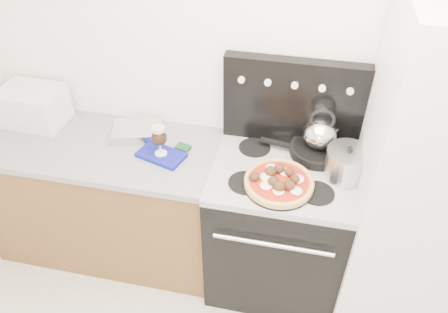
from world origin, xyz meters
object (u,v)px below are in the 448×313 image
(fridge, at_px, (424,187))
(toaster_oven, at_px, (34,106))
(tea_kettle, at_px, (320,132))
(stock_pot, at_px, (347,165))
(skillet, at_px, (317,150))
(pizza_pan, at_px, (279,185))
(oven_mitt, at_px, (161,155))
(beer_glass, at_px, (159,140))
(base_cabinet, at_px, (107,200))
(stove_body, at_px, (277,229))
(pizza, at_px, (279,181))

(fridge, xyz_separation_m, toaster_oven, (-2.24, 0.18, 0.06))
(tea_kettle, xyz_separation_m, stock_pot, (0.15, -0.15, -0.08))
(skillet, xyz_separation_m, stock_pot, (0.15, -0.15, 0.05))
(fridge, bearing_deg, pizza_pan, -170.99)
(oven_mitt, xyz_separation_m, skillet, (0.85, 0.18, 0.04))
(toaster_oven, distance_m, beer_glass, 0.87)
(toaster_oven, distance_m, skillet, 1.70)
(beer_glass, bearing_deg, pizza_pan, -10.62)
(tea_kettle, relative_size, stock_pot, 0.94)
(pizza_pan, bearing_deg, tea_kettle, 59.79)
(base_cabinet, xyz_separation_m, oven_mitt, (0.42, -0.04, 0.48))
(stove_body, relative_size, skillet, 2.94)
(stove_body, xyz_separation_m, pizza, (-0.01, -0.14, 0.52))
(stove_body, xyz_separation_m, tea_kettle, (0.16, 0.17, 0.63))
(pizza_pan, bearing_deg, fridge, 9.01)
(fridge, height_order, stock_pot, fridge)
(stove_body, xyz_separation_m, beer_glass, (-0.68, -0.01, 0.57))
(fridge, xyz_separation_m, pizza_pan, (-0.71, -0.11, -0.02))
(oven_mitt, distance_m, beer_glass, 0.10)
(base_cabinet, bearing_deg, toaster_oven, 162.72)
(fridge, xyz_separation_m, stock_pot, (-0.39, 0.04, 0.05))
(beer_glass, bearing_deg, fridge, -0.52)
(beer_glass, bearing_deg, base_cabinet, 174.94)
(stock_pot, bearing_deg, fridge, -5.32)
(pizza_pan, relative_size, pizza, 1.01)
(oven_mitt, relative_size, beer_glass, 1.43)
(oven_mitt, xyz_separation_m, pizza, (0.67, -0.13, 0.05))
(fridge, xyz_separation_m, pizza, (-0.71, -0.11, 0.01))
(pizza, bearing_deg, fridge, 9.01)
(fridge, relative_size, pizza_pan, 5.34)
(beer_glass, bearing_deg, stock_pot, 1.35)
(fridge, relative_size, beer_glass, 10.41)
(toaster_oven, distance_m, stock_pot, 1.86)
(stove_body, relative_size, beer_glass, 4.82)
(skillet, relative_size, tea_kettle, 1.48)
(tea_kettle, bearing_deg, toaster_oven, -179.81)
(base_cabinet, bearing_deg, skillet, 6.31)
(beer_glass, bearing_deg, tea_kettle, 11.89)
(pizza, bearing_deg, tea_kettle, 59.79)
(stove_body, height_order, oven_mitt, oven_mitt)
(pizza, bearing_deg, beer_glass, 169.38)
(pizza, relative_size, skillet, 1.18)
(tea_kettle, bearing_deg, oven_mitt, -168.14)
(tea_kettle, bearing_deg, pizza_pan, -120.24)
(fridge, distance_m, pizza_pan, 0.72)
(stock_pot, bearing_deg, beer_glass, -178.65)
(pizza, relative_size, tea_kettle, 1.74)
(pizza_pan, distance_m, stock_pot, 0.37)
(stove_body, distance_m, toaster_oven, 1.65)
(stock_pot, bearing_deg, pizza_pan, -155.49)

